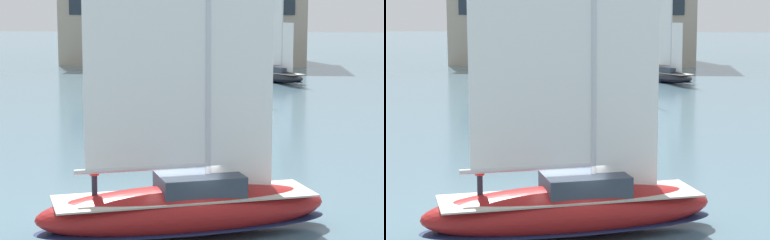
% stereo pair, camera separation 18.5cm
% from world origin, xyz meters
% --- Properties ---
extents(ground_plane, '(400.00, 400.00, 0.00)m').
position_xyz_m(ground_plane, '(0.00, 0.00, 0.00)').
color(ground_plane, slate).
extents(waterfront_building, '(34.54, 15.83, 15.32)m').
position_xyz_m(waterfront_building, '(-7.41, 80.54, 7.70)').
color(waterfront_building, tan).
rests_on(waterfront_building, ground).
extents(sailboat_main, '(11.20, 6.55, 14.86)m').
position_xyz_m(sailboat_main, '(0.02, 0.01, 1.16)').
color(sailboat_main, maroon).
rests_on(sailboat_main, ground).
extents(sailboat_moored_mid_channel, '(5.16, 8.10, 10.83)m').
position_xyz_m(sailboat_moored_mid_channel, '(1.52, 40.64, 0.74)').
color(sailboat_moored_mid_channel, silver).
rests_on(sailboat_moored_mid_channel, ground).
extents(sailboat_moored_far_slip, '(6.52, 7.47, 10.71)m').
position_xyz_m(sailboat_moored_far_slip, '(4.92, 54.16, 0.88)').
color(sailboat_moored_far_slip, '#232328').
rests_on(sailboat_moored_far_slip, ground).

